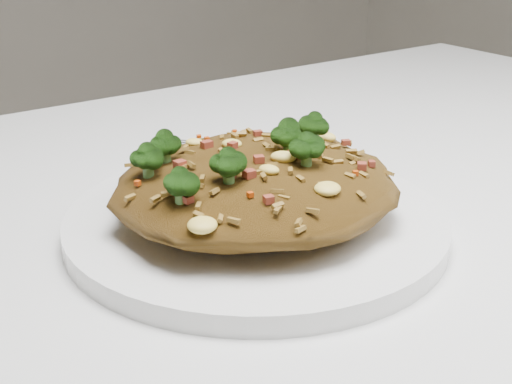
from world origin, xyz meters
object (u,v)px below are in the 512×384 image
plate (256,222)px  fork (275,152)px  fried_rice (255,174)px  dining_table (293,351)px

plate → fork: 0.12m
plate → fried_rice: 0.03m
dining_table → fried_rice: (-0.02, 0.02, 0.13)m
fried_rice → fork: 0.12m
dining_table → fork: fork is taller
plate → fried_rice: bearing=-179.6°
fork → plate: bearing=-83.0°
plate → dining_table: bearing=-54.9°
dining_table → plate: (-0.02, 0.02, 0.10)m
fork → fried_rice: bearing=-83.3°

